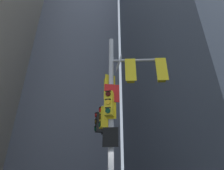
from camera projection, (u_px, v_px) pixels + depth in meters
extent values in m
cube|color=#4C5460|center=(194.00, 34.00, 26.40)|extent=(16.89, 16.89, 40.58)
cube|color=slate|center=(63.00, 68.00, 35.76)|extent=(17.65, 17.65, 41.14)
cylinder|color=#B2B2B5|center=(111.00, 115.00, 7.22)|extent=(0.22, 0.22, 7.80)
cylinder|color=#B2B2B5|center=(138.00, 60.00, 8.32)|extent=(2.39, 0.97, 0.12)
cylinder|color=#B2B2B5|center=(104.00, 105.00, 8.59)|extent=(0.13, 2.34, 0.12)
cube|color=yellow|center=(131.00, 69.00, 7.91)|extent=(0.46, 0.19, 1.14)
cube|color=yellow|center=(130.00, 72.00, 8.08)|extent=(0.44, 0.44, 1.00)
cylinder|color=red|center=(130.00, 67.00, 8.41)|extent=(0.21, 0.12, 0.20)
cube|color=black|center=(130.00, 65.00, 8.47)|extent=(0.23, 0.14, 0.02)
cylinder|color=#3C2C06|center=(130.00, 74.00, 8.26)|extent=(0.21, 0.12, 0.20)
cube|color=black|center=(130.00, 72.00, 8.32)|extent=(0.23, 0.14, 0.02)
cylinder|color=#06311C|center=(131.00, 80.00, 8.10)|extent=(0.21, 0.12, 0.20)
cube|color=black|center=(130.00, 78.00, 8.16)|extent=(0.23, 0.14, 0.02)
cube|color=yellow|center=(162.00, 69.00, 7.85)|extent=(0.46, 0.19, 1.14)
cube|color=yellow|center=(161.00, 71.00, 8.02)|extent=(0.44, 0.44, 1.00)
cylinder|color=#360605|center=(159.00, 67.00, 8.35)|extent=(0.21, 0.12, 0.20)
cube|color=black|center=(159.00, 65.00, 8.41)|extent=(0.23, 0.14, 0.02)
cylinder|color=#3C2C06|center=(160.00, 73.00, 8.20)|extent=(0.21, 0.12, 0.20)
cube|color=black|center=(160.00, 71.00, 8.26)|extent=(0.23, 0.14, 0.02)
cylinder|color=#19C672|center=(161.00, 80.00, 8.05)|extent=(0.21, 0.12, 0.20)
cube|color=black|center=(161.00, 78.00, 8.10)|extent=(0.23, 0.14, 0.02)
cube|color=yellow|center=(108.00, 118.00, 8.37)|extent=(0.03, 0.48, 1.14)
cube|color=yellow|center=(104.00, 118.00, 8.32)|extent=(0.34, 0.34, 1.00)
cylinder|color=red|center=(100.00, 110.00, 8.42)|extent=(0.06, 0.20, 0.20)
cube|color=black|center=(100.00, 108.00, 8.47)|extent=(0.07, 0.22, 0.02)
cylinder|color=#3C2C06|center=(100.00, 117.00, 8.27)|extent=(0.06, 0.20, 0.20)
cube|color=black|center=(100.00, 115.00, 8.32)|extent=(0.07, 0.22, 0.02)
cylinder|color=#06311C|center=(99.00, 125.00, 8.12)|extent=(0.06, 0.20, 0.20)
cube|color=black|center=(99.00, 122.00, 8.17)|extent=(0.07, 0.22, 0.02)
cube|color=black|center=(103.00, 123.00, 9.18)|extent=(0.03, 0.48, 1.14)
cube|color=black|center=(99.00, 122.00, 9.13)|extent=(0.34, 0.34, 1.00)
cylinder|color=red|center=(96.00, 115.00, 9.23)|extent=(0.06, 0.20, 0.20)
cube|color=black|center=(96.00, 113.00, 9.28)|extent=(0.07, 0.22, 0.02)
cylinder|color=#3C2C06|center=(95.00, 122.00, 9.07)|extent=(0.06, 0.20, 0.20)
cube|color=black|center=(95.00, 120.00, 9.12)|extent=(0.07, 0.22, 0.02)
cylinder|color=#06311C|center=(95.00, 129.00, 8.92)|extent=(0.06, 0.20, 0.20)
cube|color=black|center=(95.00, 127.00, 8.97)|extent=(0.07, 0.22, 0.02)
cube|color=yellow|center=(110.00, 105.00, 7.29)|extent=(0.43, 0.27, 1.14)
cube|color=yellow|center=(109.00, 104.00, 7.12)|extent=(0.47, 0.47, 1.00)
cylinder|color=#360605|center=(108.00, 94.00, 7.10)|extent=(0.20, 0.15, 0.20)
cube|color=black|center=(108.00, 91.00, 7.15)|extent=(0.23, 0.18, 0.02)
cylinder|color=yellow|center=(108.00, 102.00, 6.95)|extent=(0.20, 0.15, 0.20)
cube|color=black|center=(108.00, 99.00, 7.00)|extent=(0.23, 0.18, 0.02)
cylinder|color=#06311C|center=(108.00, 111.00, 6.80)|extent=(0.20, 0.15, 0.20)
cube|color=black|center=(108.00, 108.00, 6.84)|extent=(0.23, 0.18, 0.02)
cube|color=yellow|center=(110.00, 86.00, 7.92)|extent=(0.48, 0.07, 1.14)
cube|color=yellow|center=(109.00, 88.00, 8.08)|extent=(0.37, 0.37, 1.00)
cylinder|color=red|center=(107.00, 83.00, 8.40)|extent=(0.20, 0.08, 0.20)
cube|color=black|center=(107.00, 81.00, 8.46)|extent=(0.23, 0.09, 0.02)
cylinder|color=#3C2C06|center=(107.00, 90.00, 8.25)|extent=(0.20, 0.08, 0.20)
cube|color=black|center=(107.00, 87.00, 8.30)|extent=(0.23, 0.09, 0.02)
cylinder|color=#06311C|center=(107.00, 97.00, 8.09)|extent=(0.20, 0.08, 0.20)
cube|color=black|center=(107.00, 94.00, 8.15)|extent=(0.23, 0.09, 0.02)
cube|color=white|center=(118.00, 64.00, 8.38)|extent=(0.15, 1.13, 0.28)
cube|color=#19479E|center=(118.00, 64.00, 8.38)|extent=(0.14, 1.09, 0.24)
cube|color=red|center=(112.00, 93.00, 7.42)|extent=(0.63, 0.11, 0.80)
cube|color=white|center=(112.00, 93.00, 7.42)|extent=(0.59, 0.10, 0.76)
cube|color=black|center=(110.00, 137.00, 6.64)|extent=(0.56, 0.24, 0.72)
cube|color=white|center=(110.00, 137.00, 6.64)|extent=(0.52, 0.22, 0.68)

